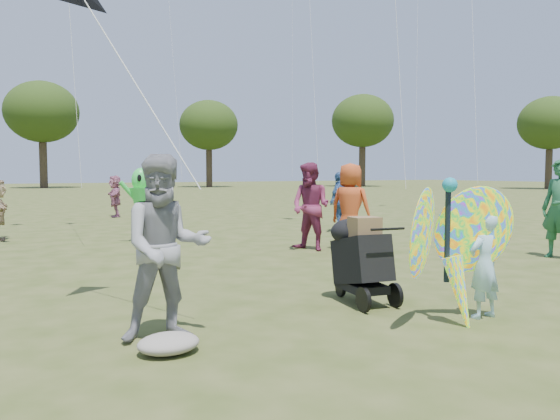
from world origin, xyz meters
The scene contains 13 objects.
ground centered at (0.00, 0.00, 0.00)m, with size 160.00×160.00×0.00m, color #51592B.
child_girl centered at (0.98, -1.08, 0.59)m, with size 0.43×0.28×1.19m, color #9ECFE0.
adult_man centered at (-2.37, -0.13, 0.91)m, with size 0.88×0.69×1.81m, color gray.
grey_bag centered at (-2.49, -0.54, 0.09)m, with size 0.57×0.46×0.18m, color gray.
crowd_a centered at (2.79, 3.88, 0.91)m, with size 0.89×0.58×1.82m, color #B4441C.
crowd_c centered at (4.74, 7.00, 0.82)m, with size 0.96×0.40×1.64m, color #33568D.
crowd_e centered at (2.12, 4.35, 0.92)m, with size 0.89×0.70×1.84m, color #7A284B.
crowd_f centered at (5.67, 1.16, 0.94)m, with size 0.69×0.45×1.89m, color #225C38.
crowd_j centered at (0.42, 14.99, 0.76)m, with size 1.41×0.45×1.52m, color #A65F7C.
jogging_stroller centered at (0.19, 0.15, 0.61)m, with size 0.59×1.09×1.09m.
butterfly_kite centered at (0.47, -1.10, 0.80)m, with size 1.74×0.75×1.79m.
alien_kite centered at (-0.62, 7.40, 0.97)m, with size 1.12×0.69×1.74m.
tree_line centered at (3.67, 44.99, 6.86)m, with size 91.78×33.60×10.79m.
Camera 1 is at (-3.95, -5.26, 1.64)m, focal length 35.00 mm.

